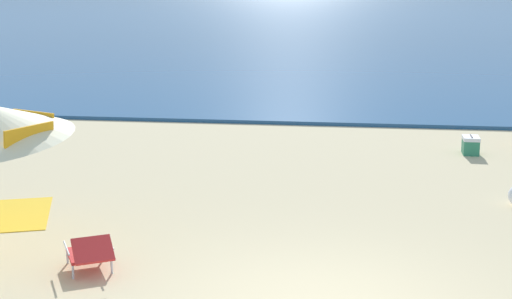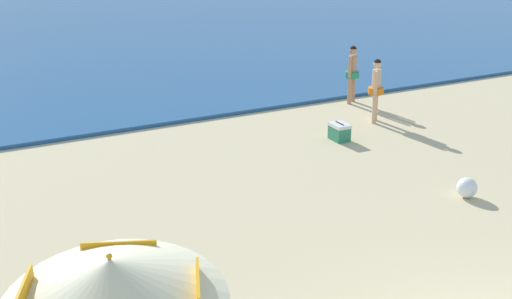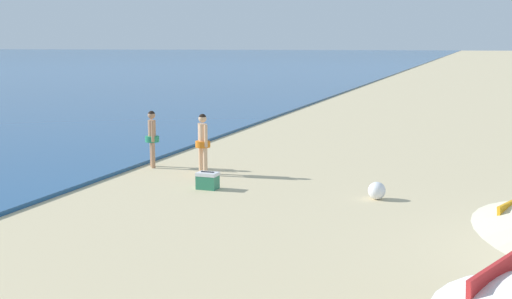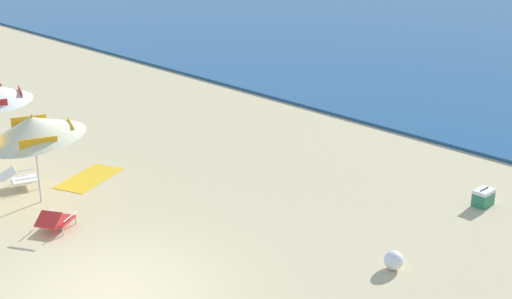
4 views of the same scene
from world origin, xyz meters
TOP-DOWN VIEW (x-y plane):
  - lounge_chair_beside_umbrella at (-2.98, 0.74)m, footprint 0.89×1.03m
  - cooler_box at (2.96, 8.43)m, footprint 0.36×0.50m
  - beach_towel at (-5.00, 2.93)m, footprint 1.46×2.00m

SIDE VIEW (x-z plane):
  - beach_towel at x=-5.00m, z-range 0.00..0.01m
  - cooler_box at x=2.96m, z-range -0.01..0.42m
  - lounge_chair_beside_umbrella at x=-2.98m, z-range 0.01..0.53m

